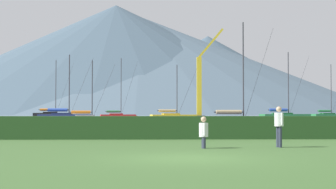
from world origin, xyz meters
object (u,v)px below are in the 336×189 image
at_px(sailboat_slip_0, 329,116).
at_px(person_seated_viewer, 204,131).
at_px(sailboat_slip_7, 53,115).
at_px(person_standing_walker, 279,123).
at_px(sailboat_slip_1, 89,119).
at_px(sailboat_slip_6, 119,116).
at_px(sailboat_slip_4, 174,117).
at_px(sailboat_slip_2, 65,117).
at_px(sailboat_slip_10, 239,122).
at_px(dock_crane, 200,93).
at_px(sailboat_slip_8, 285,117).

distance_m(sailboat_slip_0, person_seated_viewer, 78.20).
bearing_deg(sailboat_slip_7, person_standing_walker, -80.97).
relative_size(sailboat_slip_1, sailboat_slip_6, 0.69).
height_order(sailboat_slip_0, sailboat_slip_4, sailboat_slip_0).
xyz_separation_m(sailboat_slip_0, person_seated_viewer, (-30.66, -71.94, 0.04)).
height_order(sailboat_slip_6, person_standing_walker, sailboat_slip_6).
xyz_separation_m(sailboat_slip_2, sailboat_slip_7, (-8.99, 35.80, 0.09)).
distance_m(sailboat_slip_2, sailboat_slip_6, 20.16).
relative_size(sailboat_slip_10, dock_crane, 0.58).
relative_size(sailboat_slip_1, person_seated_viewer, 6.01).
distance_m(sailboat_slip_6, person_standing_walker, 68.82).
xyz_separation_m(sailboat_slip_0, sailboat_slip_8, (-13.39, -19.37, 0.03)).
distance_m(sailboat_slip_0, dock_crane, 26.00).
distance_m(sailboat_slip_8, person_standing_walker, 54.03).
bearing_deg(sailboat_slip_8, sailboat_slip_7, 132.71).
bearing_deg(dock_crane, sailboat_slip_4, -112.41).
distance_m(sailboat_slip_0, sailboat_slip_2, 50.33).
bearing_deg(sailboat_slip_6, sailboat_slip_0, -4.87).
height_order(sailboat_slip_7, dock_crane, dock_crane).
bearing_deg(sailboat_slip_0, sailboat_slip_8, -137.47).
height_order(sailboat_slip_6, sailboat_slip_10, sailboat_slip_6).
bearing_deg(dock_crane, sailboat_slip_2, -141.29).
xyz_separation_m(sailboat_slip_6, dock_crane, (14.16, -3.19, 4.13)).
xyz_separation_m(sailboat_slip_2, dock_crane, (20.07, 16.08, 4.08)).
bearing_deg(person_seated_viewer, dock_crane, 81.08).
relative_size(sailboat_slip_0, sailboat_slip_2, 1.10).
bearing_deg(sailboat_slip_1, sailboat_slip_7, 94.32).
relative_size(sailboat_slip_0, dock_crane, 0.65).
distance_m(sailboat_slip_8, dock_crane, 17.41).
height_order(sailboat_slip_8, person_seated_viewer, sailboat_slip_8).
bearing_deg(person_seated_viewer, sailboat_slip_6, 93.16).
height_order(sailboat_slip_0, sailboat_slip_10, sailboat_slip_0).
bearing_deg(sailboat_slip_1, person_standing_walker, -83.74).
xyz_separation_m(sailboat_slip_6, sailboat_slip_7, (-14.89, 16.53, 0.14)).
xyz_separation_m(sailboat_slip_0, sailboat_slip_2, (-44.82, -22.91, 0.02)).
bearing_deg(sailboat_slip_8, sailboat_slip_10, -120.64).
height_order(sailboat_slip_4, person_seated_viewer, sailboat_slip_4).
height_order(sailboat_slip_1, dock_crane, dock_crane).
height_order(sailboat_slip_4, person_standing_walker, sailboat_slip_4).
bearing_deg(dock_crane, sailboat_slip_8, -47.84).
bearing_deg(person_standing_walker, sailboat_slip_10, 68.56).
bearing_deg(sailboat_slip_2, person_seated_viewer, -73.85).
relative_size(sailboat_slip_0, person_standing_walker, 6.25).
height_order(sailboat_slip_1, sailboat_slip_2, sailboat_slip_2).
xyz_separation_m(sailboat_slip_7, sailboat_slip_8, (40.42, -32.27, -0.08)).
xyz_separation_m(sailboat_slip_10, person_standing_walker, (-2.24, -22.52, 0.41)).
bearing_deg(sailboat_slip_7, sailboat_slip_4, -61.08).
bearing_deg(sailboat_slip_0, sailboat_slip_6, 172.51).
xyz_separation_m(sailboat_slip_0, sailboat_slip_10, (-25.32, -48.99, -0.08)).
bearing_deg(sailboat_slip_2, sailboat_slip_6, 73.02).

